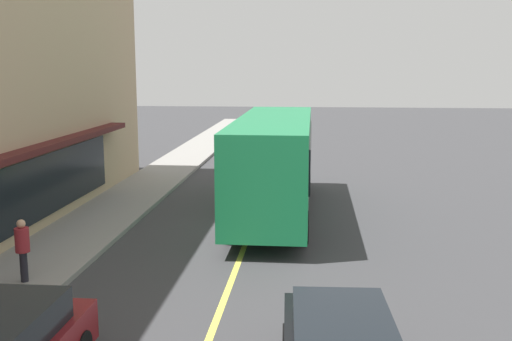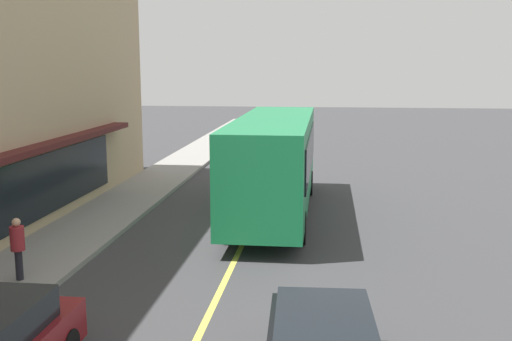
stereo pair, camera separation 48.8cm
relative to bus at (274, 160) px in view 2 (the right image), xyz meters
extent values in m
plane|color=#38383A|center=(-2.72, 0.62, -1.99)|extent=(120.00, 120.00, 0.00)
cube|color=gray|center=(-2.72, 5.89, -1.91)|extent=(80.00, 2.65, 0.15)
cube|color=#D8D14C|center=(-2.72, 0.62, -1.98)|extent=(36.00, 0.16, 0.01)
cube|color=#4C1919|center=(-5.17, 6.97, 0.81)|extent=(18.05, 0.70, 0.20)
cube|color=black|center=(-5.17, 7.19, -0.49)|extent=(15.47, 0.08, 2.00)
cube|color=#197F47|center=(-0.04, 0.00, 0.01)|extent=(11.01, 2.53, 3.00)
cube|color=black|center=(5.41, -0.02, 0.37)|extent=(0.13, 2.10, 1.80)
cube|color=black|center=(-0.33, 1.27, 0.37)|extent=(8.80, 0.09, 1.32)
cube|color=black|center=(-0.34, -1.27, 0.37)|extent=(8.80, 0.09, 1.32)
cube|color=#0CF259|center=(5.48, -0.02, 1.26)|extent=(0.09, 1.90, 0.36)
cube|color=#2D2D33|center=(5.51, -0.02, -1.24)|extent=(0.17, 2.40, 0.40)
cylinder|color=black|center=(3.49, 1.12, -1.49)|extent=(1.00, 0.30, 1.00)
cylinder|color=black|center=(3.48, -1.14, -1.49)|extent=(1.00, 0.30, 1.00)
cylinder|color=black|center=(-3.55, 1.14, -1.49)|extent=(1.00, 0.30, 1.00)
cylinder|color=black|center=(-3.56, -1.12, -1.49)|extent=(1.00, 0.30, 1.00)
cube|color=black|center=(-12.39, -1.85, -0.74)|extent=(2.47, 1.62, 0.55)
cylinder|color=black|center=(-7.86, 5.54, -1.46)|extent=(0.18, 0.18, 0.74)
cylinder|color=maroon|center=(-7.86, 5.54, -0.80)|extent=(0.34, 0.34, 0.59)
sphere|color=tan|center=(-7.86, 5.54, -0.40)|extent=(0.21, 0.21, 0.21)
camera|label=1|loc=(-21.26, -1.35, 3.32)|focal=42.56mm
camera|label=2|loc=(-21.21, -1.83, 3.32)|focal=42.56mm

